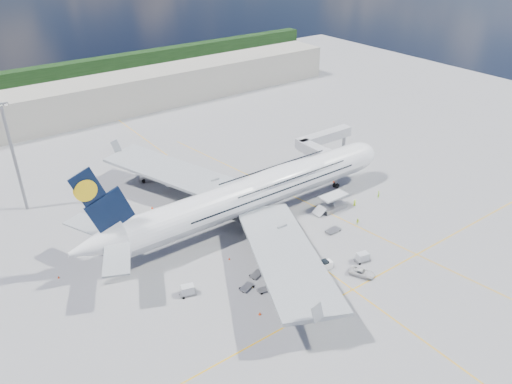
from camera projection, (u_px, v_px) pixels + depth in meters
ground at (283, 239)px, 104.64m from camera, size 300.00×300.00×0.00m
taxi_line_main at (283, 239)px, 104.63m from camera, size 0.25×220.00×0.01m
taxi_line_cross at (353, 290)px, 90.52m from camera, size 120.00×0.25×0.01m
taxi_line_diag at (303, 201)px, 118.95m from camera, size 14.16×99.06×0.01m
airliner at (256, 192)px, 108.51m from camera, size 77.26×79.15×23.71m
jet_bridge at (322, 144)px, 131.55m from camera, size 18.80×12.10×8.50m
cargo_loader at (332, 205)px, 114.79m from camera, size 8.53×3.20×3.67m
light_mast at (14, 157)px, 109.28m from camera, size 3.00×0.70×25.50m
terminal at (107, 97)px, 168.78m from camera, size 180.00×16.00×12.00m
tree_line at (155, 59)px, 222.23m from camera, size 160.00×6.00×8.00m
dolly_row_a at (188, 290)px, 88.84m from camera, size 3.41×2.48×1.94m
dolly_row_b at (257, 274)px, 93.89m from camera, size 3.12×2.34×0.41m
dolly_row_c at (265, 289)px, 90.14m from camera, size 2.85×1.88×0.39m
dolly_back at (247, 287)px, 90.67m from camera, size 3.16×2.44×0.41m
dolly_nose_far at (362, 257)px, 97.51m from camera, size 3.29×2.25×1.90m
dolly_nose_near at (333, 230)px, 107.07m from camera, size 3.44×1.94×0.49m
baggage_tug at (325, 265)px, 95.48m from camera, size 3.23×1.78×1.93m
catering_truck_inner at (193, 177)px, 125.33m from camera, size 7.59×4.65×4.22m
catering_truck_outer at (152, 173)px, 127.38m from camera, size 7.34×4.81×4.05m
service_van at (362, 273)px, 93.80m from camera, size 4.17×5.32×1.34m
crew_nose at (379, 195)px, 119.57m from camera, size 0.82×0.70×1.92m
crew_loader at (358, 222)px, 109.21m from camera, size 0.96×0.98×1.59m
crew_wing at (277, 258)px, 97.65m from camera, size 0.62×0.95×1.50m
crew_van at (355, 203)px, 116.61m from camera, size 0.88×0.84×1.51m
crew_tug at (308, 283)px, 90.70m from camera, size 1.33×0.93×1.87m
cone_nose at (334, 181)px, 127.05m from camera, size 0.46×0.46×0.59m
cone_wing_left_inner at (205, 190)px, 122.87m from camera, size 0.46×0.46×0.59m
cone_wing_left_outer at (152, 208)px, 115.53m from camera, size 0.50×0.50×0.64m
cone_wing_right_inner at (229, 259)px, 98.36m from camera, size 0.38×0.38×0.48m
cone_wing_right_outer at (260, 313)px, 84.68m from camera, size 0.49×0.49×0.62m
cone_tail at (58, 277)px, 93.30m from camera, size 0.40×0.40×0.51m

